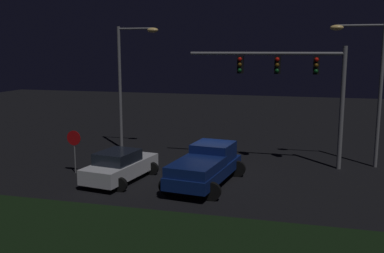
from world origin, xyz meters
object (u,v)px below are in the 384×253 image
at_px(car_sedan, 120,166).
at_px(traffic_signal_gantry, 295,76).
at_px(street_lamp_left, 128,72).
at_px(street_lamp_right, 369,76).
at_px(pickup_truck, 206,164).
at_px(stop_sign, 74,143).

bearing_deg(car_sedan, traffic_signal_gantry, -49.16).
xyz_separation_m(car_sedan, street_lamp_left, (-2.33, 6.73, 4.17)).
bearing_deg(traffic_signal_gantry, street_lamp_right, 13.60).
bearing_deg(car_sedan, street_lamp_left, 27.83).
distance_m(street_lamp_left, street_lamp_right, 14.14).
bearing_deg(traffic_signal_gantry, street_lamp_left, 170.48).
xyz_separation_m(traffic_signal_gantry, street_lamp_right, (3.80, 0.92, 0.01)).
distance_m(pickup_truck, street_lamp_left, 9.80).
relative_size(pickup_truck, street_lamp_left, 0.73).
relative_size(car_sedan, street_lamp_left, 0.60).
distance_m(car_sedan, street_lamp_right, 13.83).
bearing_deg(traffic_signal_gantry, car_sedan, -147.92).
height_order(pickup_truck, car_sedan, pickup_truck).
bearing_deg(street_lamp_left, traffic_signal_gantry, -9.52).
relative_size(street_lamp_left, stop_sign, 3.46).
bearing_deg(pickup_truck, street_lamp_right, -47.52).
height_order(traffic_signal_gantry, stop_sign, traffic_signal_gantry).
xyz_separation_m(pickup_truck, street_lamp_right, (7.61, 5.39, 3.91)).
relative_size(car_sedan, street_lamp_right, 0.60).
bearing_deg(street_lamp_right, stop_sign, -160.17).
xyz_separation_m(street_lamp_right, stop_sign, (-14.60, -5.26, -3.35)).
relative_size(pickup_truck, street_lamp_right, 0.73).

